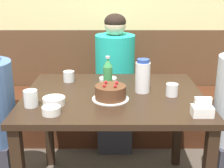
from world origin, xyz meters
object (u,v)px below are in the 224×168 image
bench_seat (113,116)px  water_pitcher (142,76)px  glass_water_tall (172,90)px  person_grey_tee (115,87)px  bowl_soup_white (54,101)px  soju_bottle (107,73)px  birthday_cake (110,93)px  glass_tumbler_short (30,98)px  napkin_holder (202,109)px  bowl_side_dish (108,80)px  glass_shot_small (68,76)px  bowl_rice_small (51,110)px

bench_seat → water_pitcher: (0.19, -0.79, 0.63)m
glass_water_tall → person_grey_tee: bearing=115.1°
bench_seat → bowl_soup_white: bowl_soup_white is taller
water_pitcher → glass_water_tall: size_ratio=2.80×
bench_seat → bowl_soup_white: (-0.35, -1.01, 0.55)m
soju_bottle → birthday_cake: bearing=-84.9°
birthday_cake → glass_tumbler_short: 0.47m
napkin_holder → bowl_soup_white: 0.83m
napkin_holder → glass_water_tall: (-0.10, 0.31, 0.00)m
person_grey_tee → napkin_holder: bearing=23.3°
soju_bottle → glass_water_tall: (0.40, -0.14, -0.07)m
person_grey_tee → glass_water_tall: bearing=25.1°
napkin_holder → person_grey_tee: size_ratio=0.09×
birthday_cake → bowl_side_dish: size_ratio=1.84×
bowl_soup_white → napkin_holder: bearing=-11.1°
napkin_holder → glass_shot_small: napkin_holder is taller
bowl_soup_white → glass_shot_small: 0.44m
napkin_holder → person_grey_tee: (-0.45, 1.05, -0.23)m
bowl_rice_small → bowl_side_dish: bowl_rice_small is taller
soju_bottle → bowl_side_dish: bearing=90.4°
birthday_cake → person_grey_tee: bearing=87.5°
napkin_holder → bowl_soup_white: napkin_holder is taller
napkin_holder → person_grey_tee: bearing=113.3°
glass_water_tall → water_pitcher: bearing=157.6°
soju_bottle → bowl_rice_small: size_ratio=2.19×
bench_seat → person_grey_tee: bearing=-82.5°
napkin_holder → soju_bottle: bearing=138.4°
glass_water_tall → person_grey_tee: 0.85m
bowl_rice_small → glass_tumbler_short: 0.18m
water_pitcher → soju_bottle: bearing=162.7°
birthday_cake → bowl_soup_white: size_ratio=1.72×
napkin_holder → bowl_rice_small: bearing=178.5°
glass_water_tall → person_grey_tee: (-0.35, 0.74, -0.23)m
bowl_soup_white → glass_tumbler_short: glass_tumbler_short is taller
birthday_cake → soju_bottle: soju_bottle is taller
soju_bottle → glass_water_tall: bearing=-19.6°
glass_tumbler_short → bowl_soup_white: bearing=12.3°
person_grey_tee → glass_tumbler_short: bearing=-28.0°
water_pitcher → person_grey_tee: (-0.17, 0.67, -0.30)m
bowl_soup_white → soju_bottle: bearing=43.1°
glass_water_tall → bowl_rice_small: bearing=-157.8°
birthday_cake → water_pitcher: bearing=33.6°
glass_shot_small → bowl_side_dish: bearing=-7.2°
bowl_side_dish → bench_seat: bearing=86.4°
bench_seat → napkin_holder: bearing=-68.2°
bowl_rice_small → glass_water_tall: 0.76m
bench_seat → bowl_side_dish: (-0.04, -0.60, 0.54)m
napkin_holder → glass_tumbler_short: size_ratio=1.14×
water_pitcher → soju_bottle: (-0.22, 0.07, -0.00)m
birthday_cake → glass_water_tall: 0.39m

